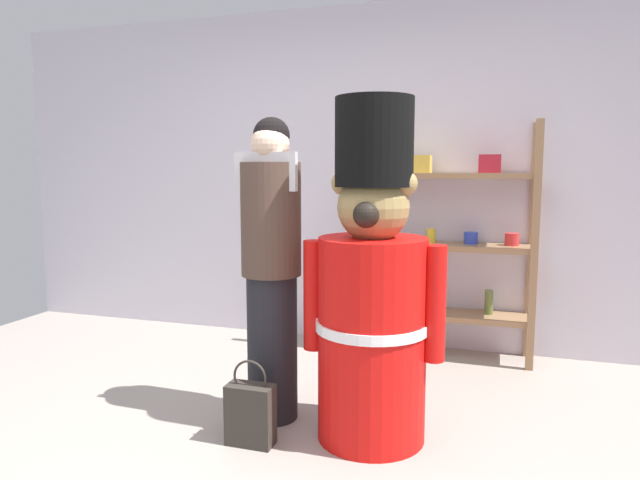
{
  "coord_description": "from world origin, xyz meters",
  "views": [
    {
      "loc": [
        0.9,
        -2.12,
        1.35
      ],
      "look_at": [
        0.05,
        0.59,
        1.0
      ],
      "focal_mm": 31.41,
      "sensor_mm": 36.0,
      "label": 1
    }
  ],
  "objects_px": {
    "merchandise_shelf": "(450,239)",
    "teddy_bear_guard": "(372,296)",
    "person_shopper": "(271,265)",
    "shopping_bag": "(250,413)"
  },
  "relations": [
    {
      "from": "merchandise_shelf",
      "to": "teddy_bear_guard",
      "type": "distance_m",
      "value": 1.46
    },
    {
      "from": "person_shopper",
      "to": "shopping_bag",
      "type": "height_order",
      "value": "person_shopper"
    },
    {
      "from": "teddy_bear_guard",
      "to": "person_shopper",
      "type": "bearing_deg",
      "value": 173.06
    },
    {
      "from": "teddy_bear_guard",
      "to": "shopping_bag",
      "type": "height_order",
      "value": "teddy_bear_guard"
    },
    {
      "from": "person_shopper",
      "to": "shopping_bag",
      "type": "distance_m",
      "value": 0.76
    },
    {
      "from": "merchandise_shelf",
      "to": "shopping_bag",
      "type": "xyz_separation_m",
      "value": [
        -0.82,
        -1.68,
        -0.71
      ]
    },
    {
      "from": "merchandise_shelf",
      "to": "person_shopper",
      "type": "relative_size",
      "value": 1.03
    },
    {
      "from": "merchandise_shelf",
      "to": "teddy_bear_guard",
      "type": "bearing_deg",
      "value": -100.42
    },
    {
      "from": "shopping_bag",
      "to": "teddy_bear_guard",
      "type": "bearing_deg",
      "value": 24.56
    },
    {
      "from": "teddy_bear_guard",
      "to": "person_shopper",
      "type": "xyz_separation_m",
      "value": [
        -0.57,
        0.07,
        0.12
      ]
    }
  ]
}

